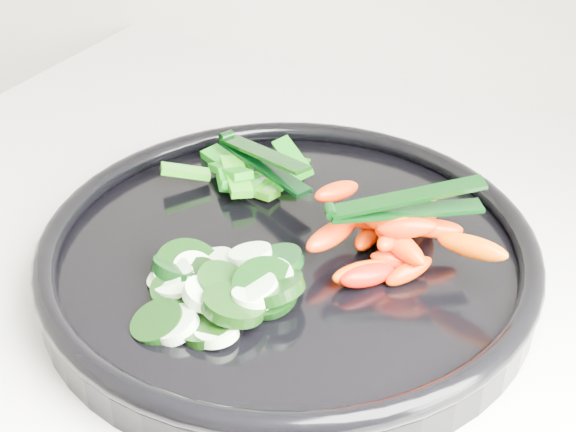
% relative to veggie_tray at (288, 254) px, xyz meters
% --- Properties ---
extents(veggie_tray, '(0.46, 0.46, 0.04)m').
position_rel_veggie_tray_xyz_m(veggie_tray, '(0.00, 0.00, 0.00)').
color(veggie_tray, black).
rests_on(veggie_tray, counter).
extents(cucumber_pile, '(0.14, 0.13, 0.04)m').
position_rel_veggie_tray_xyz_m(cucumber_pile, '(-0.02, -0.07, 0.01)').
color(cucumber_pile, black).
rests_on(cucumber_pile, veggie_tray).
extents(carrot_pile, '(0.15, 0.13, 0.05)m').
position_rel_veggie_tray_xyz_m(carrot_pile, '(0.07, 0.03, 0.02)').
color(carrot_pile, '#DC4E00').
rests_on(carrot_pile, veggie_tray).
extents(pepper_pile, '(0.12, 0.11, 0.04)m').
position_rel_veggie_tray_xyz_m(pepper_pile, '(-0.07, 0.07, 0.01)').
color(pepper_pile, '#1E720A').
rests_on(pepper_pile, veggie_tray).
extents(tong_carrot, '(0.10, 0.08, 0.02)m').
position_rel_veggie_tray_xyz_m(tong_carrot, '(0.08, 0.02, 0.05)').
color(tong_carrot, black).
rests_on(tong_carrot, carrot_pile).
extents(tong_pepper, '(0.11, 0.06, 0.02)m').
position_rel_veggie_tray_xyz_m(tong_pepper, '(-0.06, 0.07, 0.03)').
color(tong_pepper, black).
rests_on(tong_pepper, pepper_pile).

